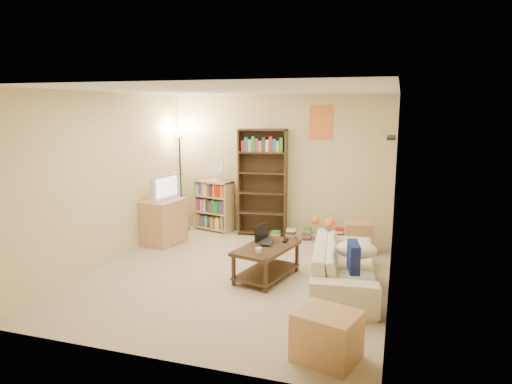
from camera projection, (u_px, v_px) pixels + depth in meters
The scene contains 19 objects.
room at pixel (238, 158), 6.02m from camera, with size 4.50×4.54×2.52m.
sofa at pixel (344, 265), 5.85m from camera, with size 1.00×2.05×0.57m, color beige.
navy_pillow at pixel (353, 257), 5.37m from camera, with size 0.38×0.11×0.34m, color navy.
cream_blanket at pixel (356, 249), 5.83m from camera, with size 0.53×0.38×0.23m, color white.
tabby_cat at pixel (327, 222), 6.56m from camera, with size 0.46×0.20×0.16m.
coffee_table at pixel (267, 257), 6.14m from camera, with size 0.78×1.12×0.45m.
laptop at pixel (271, 242), 6.25m from camera, with size 0.30×0.41×0.03m, color black.
laptop_screen at pixel (262, 232), 6.31m from camera, with size 0.01×0.34×0.23m, color white.
mug at pixel (258, 251), 5.78m from camera, with size 0.11×0.11×0.08m, color white.
tv_remote at pixel (286, 240), 6.33m from camera, with size 0.06×0.18×0.02m, color black.
tv_stand at pixel (164, 222), 7.71m from camera, with size 0.50×0.70×0.75m, color tan.
television at pixel (162, 187), 7.60m from camera, with size 0.20×0.75×0.43m, color black.
tall_bookshelf at pixel (263, 180), 8.13m from camera, with size 0.88×0.38×1.91m.
short_bookshelf at pixel (214, 206), 8.51m from camera, with size 0.78×0.47×0.94m.
desk_fan at pixel (215, 169), 8.32m from camera, with size 0.33×0.19×0.45m.
floor_lamp at pixel (180, 151), 8.34m from camera, with size 0.32×0.32×1.86m.
side_table at pixel (359, 237), 7.26m from camera, with size 0.43×0.43×0.49m, color tan.
end_cabinet at pixel (327, 336), 4.17m from camera, with size 0.55×0.46×0.46m, color tan.
book_stacks at pixel (308, 234), 7.96m from camera, with size 1.24×0.47×0.22m.
Camera 1 is at (2.03, -5.65, 2.30)m, focal length 32.00 mm.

